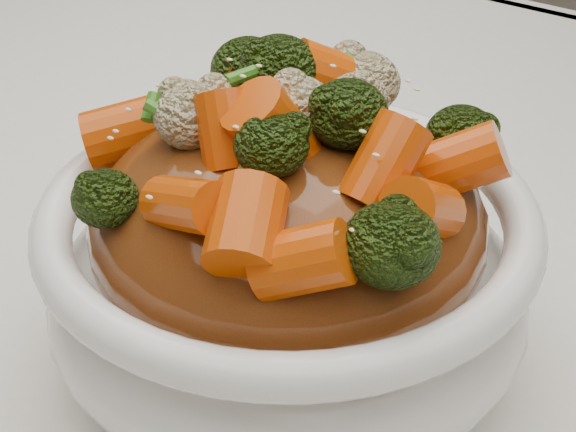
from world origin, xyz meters
The scene contains 8 objects.
tablecloth centered at (0.00, 0.00, 0.73)m, with size 1.20×0.80×0.04m, color white.
bowl centered at (0.06, -0.06, 0.79)m, with size 0.20×0.20×0.08m, color white, non-canonical shape.
sauce_base centered at (0.06, -0.06, 0.82)m, with size 0.16×0.16×0.09m, color #632F10.
carrots centered at (0.06, -0.06, 0.87)m, with size 0.16×0.16×0.05m, color #CF4906, non-canonical shape.
broccoli centered at (0.06, -0.06, 0.87)m, with size 0.16×0.16×0.04m, color black, non-canonical shape.
cauliflower centered at (0.06, -0.06, 0.87)m, with size 0.16×0.16×0.03m, color #CCBC8B, non-canonical shape.
scallions centered at (0.06, -0.06, 0.87)m, with size 0.12×0.12×0.02m, color #32711A, non-canonical shape.
sesame_seeds centered at (0.06, -0.06, 0.87)m, with size 0.14×0.14×0.01m, color beige, non-canonical shape.
Camera 1 is at (0.23, -0.29, 1.01)m, focal length 55.00 mm.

